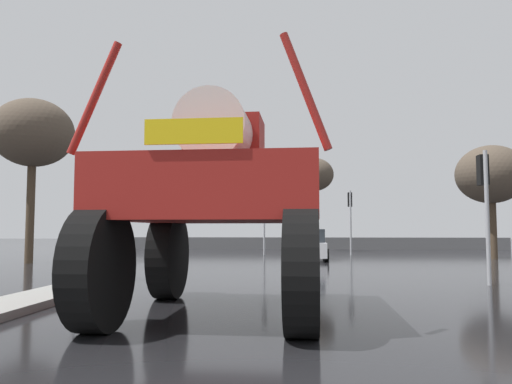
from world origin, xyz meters
TOP-DOWN VIEW (x-y plane):
  - ground_plane at (0.00, 18.00)m, footprint 120.00×120.00m
  - oversize_sprayer at (-0.78, 6.52)m, footprint 3.89×5.60m
  - sedan_ahead at (1.20, 22.53)m, footprint 1.95×4.14m
  - traffic_signal_near_left at (-5.76, 11.76)m, footprint 0.24×0.54m
  - traffic_signal_near_right at (5.77, 11.76)m, footprint 0.24×0.54m
  - traffic_signal_far_left at (-1.28, 27.52)m, footprint 0.24×0.55m
  - traffic_signal_far_right at (3.81, 27.53)m, footprint 0.24×0.55m
  - bare_tree_left at (-11.25, 19.09)m, footprint 3.61×3.61m
  - bare_tree_right at (10.62, 24.04)m, footprint 3.51×3.51m
  - bare_tree_far_center at (1.88, 32.08)m, footprint 2.68×2.68m
  - roadside_barrier at (0.00, 36.05)m, footprint 32.73×0.24m

SIDE VIEW (x-z plane):
  - ground_plane at x=0.00m, z-range 0.00..0.00m
  - roadside_barrier at x=0.00m, z-range 0.00..0.90m
  - sedan_ahead at x=1.20m, z-range -0.05..1.47m
  - oversize_sprayer at x=-0.78m, z-range -0.21..4.11m
  - traffic_signal_near_left at x=-5.76m, z-range 0.76..4.09m
  - traffic_signal_near_right at x=5.77m, z-range 0.84..4.51m
  - traffic_signal_far_right at x=3.81m, z-range 0.87..4.66m
  - traffic_signal_far_left at x=-1.28m, z-range 0.96..5.15m
  - bare_tree_right at x=10.62m, z-range 1.39..7.21m
  - bare_tree_far_center at x=1.88m, z-range 1.96..8.38m
  - bare_tree_left at x=-11.25m, z-range 2.11..9.51m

